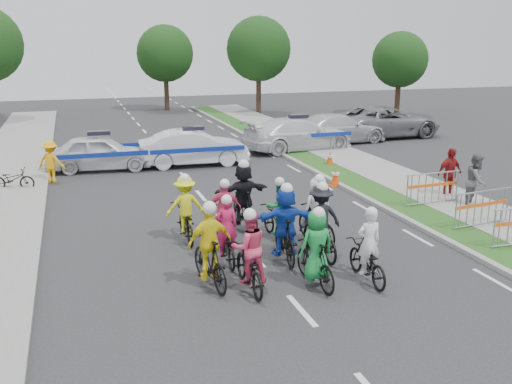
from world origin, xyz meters
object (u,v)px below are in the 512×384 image
object	(u,v)px
rider_1	(316,255)
civilian_suv	(386,122)
rider_8	(278,216)
rider_11	(243,200)
rider_6	(226,240)
cone_1	(330,159)
spectator_1	(476,181)
marshal_hiviz	(51,162)
spectator_2	(450,173)
rider_5	(285,228)
rider_7	(317,217)
parked_bike	(12,179)
tree_4	(165,54)
tree_2	(400,60)
barrier_1	(482,210)
police_car_0	(100,153)
cone_0	(335,177)
rider_3	(210,254)
civilian_sedan	(338,128)
rider_4	(320,228)
rider_2	(249,259)
rider_10	(185,215)
tree_1	(259,49)
barrier_2	(432,190)
police_car_1	(194,148)
police_car_2	(298,134)
rider_9	(224,217)

from	to	relation	value
rider_1	civilian_suv	xyz separation A→B (m)	(11.59, 16.87, 0.14)
rider_8	rider_11	bearing A→B (deg)	-68.30
rider_6	cone_1	xyz separation A→B (m)	(6.92, 8.98, -0.23)
spectator_1	marshal_hiviz	distance (m)	14.90
spectator_2	civilian_suv	bearing A→B (deg)	61.43
rider_5	rider_7	size ratio (longest dim) A/B	1.04
spectator_2	parked_bike	size ratio (longest dim) A/B	1.12
parked_bike	tree_4	bearing A→B (deg)	-9.34
rider_5	tree_2	xyz separation A→B (m)	(17.37, 23.41, 3.02)
barrier_1	parked_bike	size ratio (longest dim) A/B	1.32
rider_6	civilian_suv	world-z (taller)	rider_6
police_car_0	rider_8	bearing A→B (deg)	-152.87
rider_8	cone_0	xyz separation A→B (m)	(3.97, 4.77, -0.30)
rider_3	cone_1	bearing A→B (deg)	-134.94
rider_6	civilian_sedan	world-z (taller)	rider_6
rider_4	spectator_1	size ratio (longest dim) A/B	1.09
rider_8	spectator_2	bearing A→B (deg)	-169.97
rider_2	rider_10	xyz separation A→B (m)	(-0.67, 3.46, 0.03)
rider_6	tree_2	bearing A→B (deg)	-125.98
rider_3	rider_6	bearing A→B (deg)	-127.98
rider_8	rider_11	xyz separation A→B (m)	(-0.62, 1.14, 0.19)
rider_1	civilian_suv	size ratio (longest dim) A/B	0.30
cone_0	cone_1	bearing A→B (deg)	68.36
parked_bike	tree_1	size ratio (longest dim) A/B	0.22
rider_10	cone_0	xyz separation A→B (m)	(6.32, 4.10, -0.37)
rider_7	barrier_2	world-z (taller)	rider_7
rider_8	barrier_1	xyz separation A→B (m)	(5.70, -0.97, -0.08)
rider_4	rider_11	xyz separation A→B (m)	(-1.16, 2.62, 0.10)
rider_8	barrier_2	distance (m)	5.86
marshal_hiviz	rider_5	bearing A→B (deg)	143.96
rider_1	rider_8	world-z (taller)	rider_1
rider_7	spectator_2	xyz separation A→B (m)	(6.03, 2.74, 0.12)
police_car_1	spectator_2	distance (m)	10.49
police_car_0	rider_7	bearing A→B (deg)	-150.20
rider_2	rider_7	size ratio (longest dim) A/B	0.97
rider_7	parked_bike	size ratio (longest dim) A/B	1.24
rider_5	police_car_0	size ratio (longest dim) A/B	0.46
rider_1	police_car_2	bearing A→B (deg)	-114.68
civilian_suv	rider_8	bearing A→B (deg)	138.71
tree_1	tree_4	size ratio (longest dim) A/B	1.08
rider_6	cone_0	xyz separation A→B (m)	(5.71, 5.95, -0.23)
parked_bike	civilian_sedan	bearing A→B (deg)	-58.01
rider_11	tree_4	size ratio (longest dim) A/B	0.32
rider_2	rider_3	distance (m)	0.86
police_car_1	rider_6	bearing A→B (deg)	174.61
rider_1	spectator_1	xyz separation A→B (m)	(7.22, 3.94, 0.17)
rider_4	rider_9	world-z (taller)	rider_4
rider_11	tree_2	world-z (taller)	tree_2
rider_2	tree_2	bearing A→B (deg)	-126.81
rider_7	tree_4	xyz separation A→B (m)	(1.16, 30.55, 3.46)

